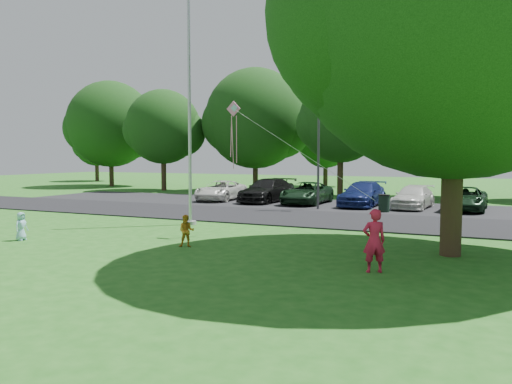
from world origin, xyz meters
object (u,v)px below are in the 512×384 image
at_px(child_yellow, 186,231).
at_px(trash_can, 384,204).
at_px(flagpole, 190,129).
at_px(child_blue, 21,226).
at_px(street_lamp, 323,139).
at_px(kite, 236,122).
at_px(big_tree, 454,9).
at_px(woman, 374,241).

bearing_deg(child_yellow, trash_can, 46.60).
bearing_deg(flagpole, child_blue, -118.77).
bearing_deg(flagpole, trash_can, 49.20).
distance_m(street_lamp, child_blue, 15.97).
relative_size(flagpole, trash_can, 10.26).
xyz_separation_m(child_blue, kite, (6.54, 4.00, 3.73)).
distance_m(flagpole, trash_can, 11.19).
height_order(street_lamp, big_tree, big_tree).
bearing_deg(child_yellow, kite, 54.18).
xyz_separation_m(flagpole, big_tree, (10.66, -2.66, 3.08)).
relative_size(trash_can, child_yellow, 0.92).
relative_size(big_tree, child_blue, 12.74).
relative_size(big_tree, woman, 7.80).
bearing_deg(woman, big_tree, -145.36).
height_order(woman, child_yellow, woman).
bearing_deg(child_yellow, street_lamp, 61.13).
bearing_deg(street_lamp, flagpole, -131.82).
height_order(trash_can, child_yellow, child_yellow).
bearing_deg(trash_can, flagpole, -130.80).
bearing_deg(trash_can, big_tree, -70.58).
xyz_separation_m(flagpole, kite, (3.25, -1.99, 0.06)).
relative_size(flagpole, street_lamp, 1.54).
bearing_deg(kite, child_blue, -145.55).
bearing_deg(woman, flagpole, -60.43).
xyz_separation_m(street_lamp, trash_can, (3.35, -0.03, -3.42)).
bearing_deg(street_lamp, trash_can, -18.52).
relative_size(flagpole, woman, 6.08).
relative_size(flagpole, big_tree, 0.78).
xyz_separation_m(child_yellow, child_blue, (-6.04, -1.32, -0.03)).
xyz_separation_m(woman, child_yellow, (-6.32, 1.07, -0.29)).
bearing_deg(trash_can, street_lamp, 179.43).
bearing_deg(child_yellow, woman, -34.86).
bearing_deg(woman, trash_can, -109.13).
height_order(child_yellow, kite, kite).
bearing_deg(big_tree, kite, 174.84).
height_order(woman, kite, kite).
bearing_deg(flagpole, street_lamp, 66.13).
height_order(trash_can, big_tree, big_tree).
relative_size(woman, child_yellow, 1.54).
xyz_separation_m(flagpole, trash_can, (6.91, 8.00, -3.68)).
bearing_deg(kite, street_lamp, 91.30).
relative_size(flagpole, child_blue, 9.94).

